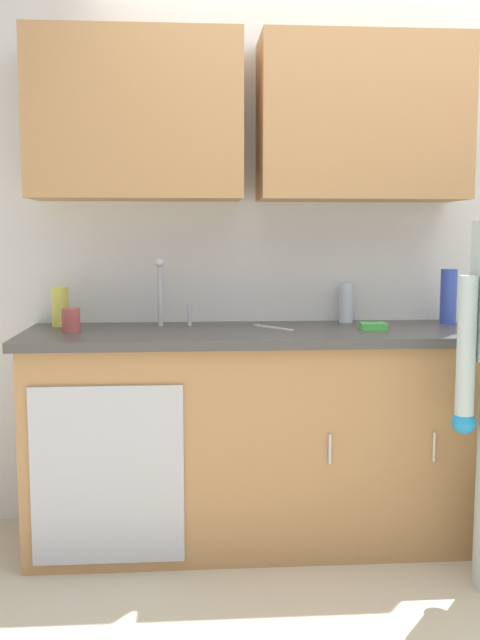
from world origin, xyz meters
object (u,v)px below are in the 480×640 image
object	(u,v)px
bottle_cleaner_spray	(346,302)
knife_on_counter	(273,328)
sink	(169,333)
sponge	(373,326)
cup_by_sink	(71,320)
bottle_dish_liquid	(60,307)
bottle_soap	(448,296)

from	to	relation	value
bottle_cleaner_spray	knife_on_counter	world-z (taller)	bottle_cleaner_spray
sink	sponge	bearing A→B (deg)	-3.07
sink	cup_by_sink	world-z (taller)	sink
cup_by_sink	sponge	world-z (taller)	cup_by_sink
bottle_dish_liquid	cup_by_sink	distance (m)	0.21
bottle_cleaner_spray	knife_on_counter	distance (m)	0.43
bottle_dish_liquid	cup_by_sink	world-z (taller)	bottle_dish_liquid
sink	bottle_soap	world-z (taller)	sink
sink	bottle_soap	bearing A→B (deg)	6.08
sink	knife_on_counter	world-z (taller)	sink
bottle_dish_liquid	sponge	size ratio (longest dim) A/B	1.61
sponge	knife_on_counter	bearing A→B (deg)	169.57
sink	bottle_soap	size ratio (longest dim) A/B	1.99
sink	bottle_dish_liquid	xyz separation A→B (m)	(-0.49, 0.16, 0.10)
bottle_soap	sponge	world-z (taller)	bottle_soap
bottle_cleaner_spray	cup_by_sink	world-z (taller)	bottle_cleaner_spray
knife_on_counter	sponge	bearing A→B (deg)	44.14
bottle_cleaner_spray	knife_on_counter	xyz separation A→B (m)	(-0.37, -0.19, -0.09)
bottle_soap	bottle_cleaner_spray	size ratio (longest dim) A/B	1.35
sink	cup_by_sink	size ratio (longest dim) A/B	4.96
knife_on_counter	sponge	xyz separation A→B (m)	(0.43, -0.08, 0.01)
cup_by_sink	knife_on_counter	xyz separation A→B (m)	(0.86, 0.06, -0.05)
bottle_dish_liquid	sponge	world-z (taller)	bottle_dish_liquid
cup_by_sink	bottle_dish_liquid	bearing A→B (deg)	111.78
bottle_soap	knife_on_counter	bearing A→B (deg)	-172.76
sponge	bottle_soap	bearing A→B (deg)	24.86
knife_on_counter	cup_by_sink	bearing A→B (deg)	-121.46
sink	knife_on_counter	distance (m)	0.46
bottle_dish_liquid	knife_on_counter	size ratio (longest dim) A/B	0.74
knife_on_counter	sink	bearing A→B (deg)	-121.46
sink	cup_by_sink	bearing A→B (deg)	-176.03
bottle_dish_liquid	sponge	bearing A→B (deg)	-8.76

